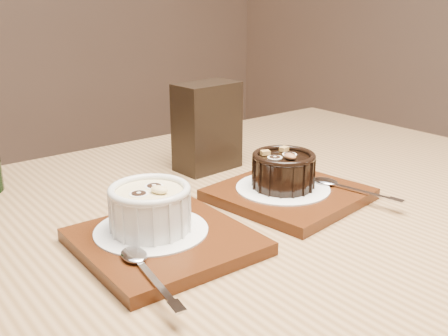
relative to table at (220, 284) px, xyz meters
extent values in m
cube|color=olive|center=(0.00, 0.00, 0.07)|extent=(1.24, 0.86, 0.04)
cylinder|color=olive|center=(0.53, 0.38, -0.30)|extent=(0.06, 0.06, 0.71)
cube|color=#4A210C|center=(-0.09, -0.02, 0.10)|extent=(0.19, 0.19, 0.01)
cylinder|color=white|center=(-0.10, 0.00, 0.11)|extent=(0.13, 0.13, 0.00)
cylinder|color=silver|center=(-0.10, 0.00, 0.13)|extent=(0.09, 0.09, 0.05)
cylinder|color=#DBC686|center=(-0.10, 0.00, 0.15)|extent=(0.08, 0.08, 0.00)
torus|color=silver|center=(-0.10, 0.00, 0.16)|extent=(0.09, 0.09, 0.01)
cylinder|color=black|center=(-0.11, -0.01, 0.16)|extent=(0.02, 0.02, 0.00)
cylinder|color=black|center=(-0.09, 0.01, 0.16)|extent=(0.02, 0.02, 0.00)
ellipsoid|color=#DDC581|center=(-0.09, -0.02, 0.16)|extent=(0.02, 0.03, 0.01)
cube|color=#4A210C|center=(0.12, 0.00, 0.10)|extent=(0.21, 0.21, 0.01)
cylinder|color=white|center=(0.11, 0.01, 0.11)|extent=(0.13, 0.13, 0.00)
cylinder|color=black|center=(0.11, 0.01, 0.13)|extent=(0.08, 0.08, 0.04)
cylinder|color=black|center=(0.11, 0.01, 0.15)|extent=(0.07, 0.07, 0.00)
torus|color=black|center=(0.11, 0.01, 0.15)|extent=(0.09, 0.09, 0.01)
cylinder|color=black|center=(0.10, 0.02, 0.15)|extent=(0.02, 0.02, 0.00)
cylinder|color=black|center=(0.13, 0.01, 0.15)|extent=(0.02, 0.02, 0.00)
ellipsoid|color=brown|center=(0.11, 0.00, 0.16)|extent=(0.01, 0.02, 0.01)
cube|color=olive|center=(0.10, 0.03, 0.16)|extent=(0.01, 0.01, 0.01)
cube|color=olive|center=(0.13, 0.03, 0.16)|extent=(0.01, 0.01, 0.01)
cube|color=black|center=(0.10, 0.18, 0.16)|extent=(0.11, 0.07, 0.14)
camera|label=1|loc=(-0.35, -0.50, 0.36)|focal=42.00mm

